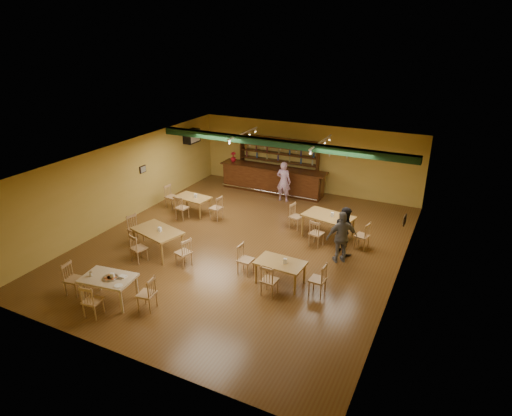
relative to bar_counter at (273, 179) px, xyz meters
The scene contains 23 objects.
floor 5.34m from the bar_counter, 76.11° to the right, with size 12.00×12.00×0.00m, color brown.
ceiling_beam 3.53m from the bar_counter, 61.55° to the right, with size 10.00×0.30×0.25m, color black.
track_rail_left 3.00m from the bar_counter, 106.75° to the right, with size 0.05×2.50×0.05m, color silver.
track_rail_right 3.98m from the bar_counter, 33.21° to the right, with size 0.05×2.50×0.05m, color silver.
ac_unit 4.07m from the bar_counter, 164.92° to the right, with size 0.34×0.70×0.48m, color silver.
picture_left 5.67m from the bar_counter, 131.69° to the right, with size 0.04×0.34×0.28m, color black.
picture_right 7.87m from the bar_counter, 36.68° to the right, with size 0.04×0.34×0.28m, color black.
bar_counter is the anchor object (origin of this frame).
back_bar_hutch 0.85m from the bar_counter, 90.00° to the left, with size 3.74×0.40×2.28m, color #34170A.
poinsettia 2.12m from the bar_counter, behind, with size 0.25×0.25×0.44m, color #A60F1D.
dining_table_a 4.04m from the bar_counter, 116.57° to the right, with size 1.36×0.82×0.68m, color #A57B3A.
dining_table_b 4.96m from the bar_counter, 43.15° to the right, with size 1.68×1.01×0.84m, color #A57B3A.
dining_table_c 6.95m from the bar_counter, 98.03° to the right, with size 1.63×0.98×0.81m, color #A57B3A.
dining_table_d 7.59m from the bar_counter, 64.18° to the right, with size 1.38×0.83×0.69m, color #A57B3A.
near_table 9.67m from the bar_counter, 92.58° to the right, with size 1.38×0.88×0.74m, color #CFB38A.
pizza_tray 9.66m from the bar_counter, 92.00° to the right, with size 0.40×0.40×0.01m, color silver.
parmesan_shaker 9.84m from the bar_counter, 95.12° to the right, with size 0.07×0.07×0.11m, color #EAE5C6.
napkin_stack 9.46m from the bar_counter, 90.55° to the right, with size 0.20×0.15×0.03m, color white.
pizza_server 9.61m from the bar_counter, 91.13° to the right, with size 0.32×0.09×0.00m, color silver.
side_plate 9.85m from the bar_counter, 89.39° to the right, with size 0.22×0.22×0.01m, color white.
patron_bar 1.24m from the bar_counter, 43.36° to the right, with size 0.63×0.41×1.72m, color #A051B0.
patron_right_a 6.10m from the bar_counter, 43.49° to the right, with size 0.77×0.60×1.59m, color black.
patron_right_b 6.61m from the bar_counter, 47.00° to the right, with size 0.99×0.41×1.69m, color slate.
Camera 1 is at (6.20, -11.74, 6.86)m, focal length 30.81 mm.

